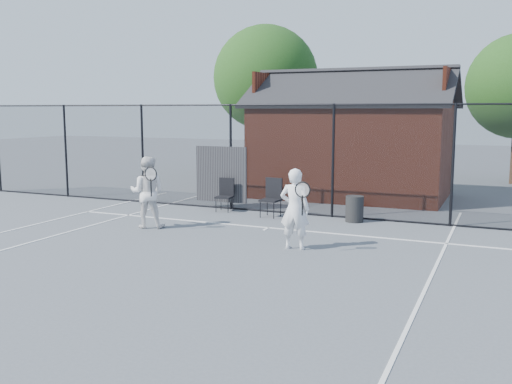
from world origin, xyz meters
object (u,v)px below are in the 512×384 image
at_px(player_front, 295,209).
at_px(chair_right, 270,198).
at_px(clubhouse, 352,147).
at_px(chair_left, 224,195).
at_px(player_back, 147,192).
at_px(waste_bin, 355,209).

distance_m(player_front, chair_right, 3.56).
bearing_deg(clubhouse, chair_right, -102.08).
height_order(clubhouse, chair_left, clubhouse).
bearing_deg(player_back, chair_right, 47.84).
height_order(clubhouse, chair_right, clubhouse).
height_order(player_front, chair_left, player_front).
height_order(clubhouse, waste_bin, clubhouse).
bearing_deg(chair_left, player_front, -49.79).
height_order(clubhouse, player_front, clubhouse).
bearing_deg(player_front, chair_right, 120.31).
bearing_deg(chair_right, player_back, -127.11).
distance_m(player_back, chair_right, 3.32).
distance_m(player_back, chair_left, 2.83).
relative_size(player_front, chair_left, 1.83).
xyz_separation_m(player_front, waste_bin, (0.42, 3.33, -0.50)).
height_order(player_back, waste_bin, player_back).
height_order(player_front, chair_right, player_front).
distance_m(player_front, player_back, 4.05).
relative_size(clubhouse, chair_right, 6.44).
bearing_deg(chair_right, player_front, -54.63).
height_order(chair_right, waste_bin, chair_right).
height_order(player_back, chair_left, player_back).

